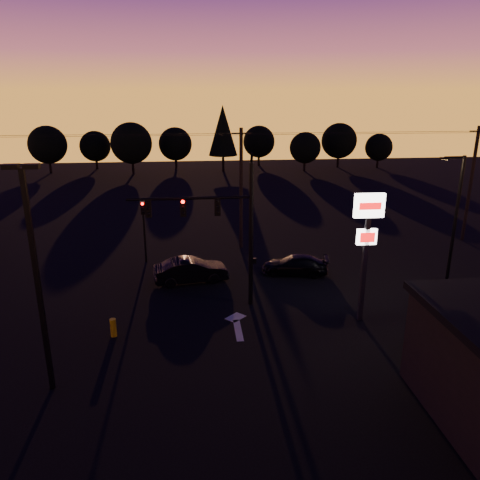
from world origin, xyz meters
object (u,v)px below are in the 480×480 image
Objects in this scene: car_mid at (191,270)px; traffic_signal_mast at (221,221)px; car_right at (295,265)px; streetlight at (455,216)px; pylon_sign at (367,231)px; secondary_signal at (144,223)px; bollard at (113,328)px; suv_parked at (450,350)px; parking_lot_light at (36,268)px.

traffic_signal_mast is at bearing -163.45° from car_mid.
car_mid is at bearing -72.58° from car_right.
streetlight is at bearing -106.98° from car_mid.
pylon_sign is 8.00m from streetlight.
car_right is at bearing 39.75° from traffic_signal_mast.
secondary_signal reaches higher than car_right.
bollard is 0.20× the size of car_mid.
car_mid reaches higher than suv_parked.
secondary_signal is at bearing 140.23° from pylon_sign.
suv_parked is at bearing -44.63° from secondary_signal.
car_mid is (5.65, 10.57, -4.51)m from parking_lot_light.
car_right is 0.95× the size of suv_parked.
secondary_signal reaches higher than bollard.
secondary_signal is at bearing 80.21° from parking_lot_light.
parking_lot_light is 1.34× the size of pylon_sign.
parking_lot_light is 17.39m from car_right.
suv_parked is (11.38, -10.43, -0.13)m from car_mid.
parking_lot_light is 9.85× the size of bollard.
pylon_sign is 0.85× the size of streetlight.
parking_lot_light is at bearing -162.77° from pylon_sign.
pylon_sign is at bearing 17.23° from parking_lot_light.
streetlight is 8.62× the size of bollard.
bollard is at bearing 170.33° from suv_parked.
pylon_sign is at bearing -149.92° from streetlight.
traffic_signal_mast is 14.10m from streetlight.
pylon_sign is 1.47× the size of car_mid.
car_mid is (-1.75, 3.58, -4.18)m from traffic_signal_mast.
parking_lot_light is at bearing -35.91° from car_right.
traffic_signal_mast reaches higher than streetlight.
parking_lot_light is at bearing -136.63° from traffic_signal_mast.
parking_lot_light reaches higher than streetlight.
suv_parked is at bearing -35.43° from traffic_signal_mast.
traffic_signal_mast is 7.52m from pylon_sign.
car_mid is at bearing 61.87° from parking_lot_light.
bollard is at bearing -167.18° from streetlight.
suv_parked is (-4.38, -8.36, -3.79)m from streetlight.
bollard is (1.84, 4.05, -4.81)m from parking_lot_light.
bollard is at bearing -152.09° from traffic_signal_mast.
parking_lot_light is at bearing -114.44° from bollard.
car_right is at bearing -94.21° from car_mid.
streetlight reaches higher than car_mid.
bollard is at bearing -43.90° from car_right.
streetlight reaches higher than suv_parked.
car_mid is 1.02× the size of suv_parked.
parking_lot_light is 6.55m from bollard.
bollard is 7.57m from car_mid.
bollard is 12.81m from car_right.
suv_parked is at bearing 34.58° from car_right.
car_mid reaches higher than bollard.
streetlight is 1.86× the size of car_right.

